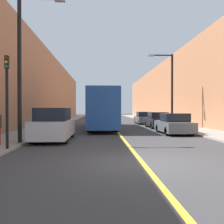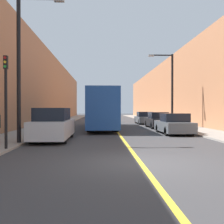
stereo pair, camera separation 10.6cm
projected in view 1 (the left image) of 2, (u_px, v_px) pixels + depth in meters
The scene contains 14 objects.
ground_plane at pixel (143, 163), 8.54m from camera, with size 200.00×200.00×0.00m, color #38383A.
sidewalk_left at pixel (64, 121), 38.19m from camera, with size 2.95×72.00×0.10m, color gray.
sidewalk_right at pixel (153, 121), 38.82m from camera, with size 2.95×72.00×0.10m, color gray.
building_row_left at pixel (40, 89), 37.97m from camera, with size 4.00×72.00×9.53m, color #B2724C.
building_row_right at pixel (176, 91), 38.94m from camera, with size 4.00×72.00×8.88m, color #B2724C.
road_center_line at pixel (109, 121), 38.51m from camera, with size 0.16×72.00×0.01m, color gold.
bus at pixel (102, 109), 24.03m from camera, with size 2.42×12.85×3.36m.
parked_suv_left at pixel (54, 125), 14.73m from camera, with size 1.87×5.00×1.82m.
car_right_near at pixel (174, 125), 18.54m from camera, with size 1.89×4.31×1.47m.
car_right_mid at pixel (157, 121), 24.69m from camera, with size 1.77×4.55×1.49m.
car_right_far at pixel (144, 118), 31.28m from camera, with size 1.80×4.52×1.46m.
street_lamp_left at pixel (24, 59), 12.97m from camera, with size 2.35×0.24×7.25m.
street_lamp_right at pixel (170, 85), 24.34m from camera, with size 2.35×0.24×6.77m.
traffic_light at pixel (7, 98), 10.92m from camera, with size 0.16×0.18×3.89m.
Camera 1 is at (-1.41, -8.47, 1.75)m, focal length 42.00 mm.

